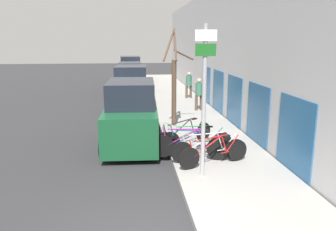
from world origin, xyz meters
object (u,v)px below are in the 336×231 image
signpost (204,96)px  bicycle_3 (194,145)px  bicycle_0 (214,153)px  parked_car_0 (132,115)px  pedestrian_near (199,92)px  bicycle_1 (209,149)px  pedestrian_far (189,83)px  parked_car_2 (130,80)px  parked_car_1 (132,90)px  bicycle_2 (190,146)px  bicycle_4 (196,140)px  street_tree (174,85)px  parked_car_3 (130,71)px  bicycle_5 (185,135)px

signpost → bicycle_3: size_ratio=2.02×
bicycle_0 → parked_car_0: size_ratio=0.46×
parked_car_0 → pedestrian_near: parked_car_0 is taller
parked_car_0 → bicycle_3: bearing=-43.8°
bicycle_1 → pedestrian_far: bearing=-9.2°
parked_car_2 → parked_car_1: bearing=-87.9°
bicycle_1 → parked_car_0: size_ratio=0.48×
bicycle_2 → bicycle_4: size_ratio=1.02×
bicycle_4 → street_tree: bearing=13.8°
bicycle_0 → bicycle_4: 1.38m
pedestrian_near → street_tree: street_tree is taller
bicycle_3 → parked_car_3: size_ratio=0.45×
signpost → parked_car_1: bearing=101.0°
signpost → bicycle_5: bearing=91.9°
bicycle_1 → parked_car_0: bearing=39.6°
bicycle_2 → parked_car_2: parked_car_2 is taller
parked_car_0 → street_tree: bearing=49.1°
parked_car_1 → parked_car_2: parked_car_1 is taller
bicycle_4 → parked_car_0: 2.64m
bicycle_0 → bicycle_4: size_ratio=0.95×
bicycle_0 → pedestrian_near: pedestrian_near is taller
signpost → bicycle_1: (0.43, 1.00, -1.78)m
bicycle_0 → parked_car_2: size_ratio=0.47×
bicycle_2 → parked_car_3: bearing=20.9°
pedestrian_near → street_tree: size_ratio=0.41×
signpost → bicycle_1: signpost is taller
parked_car_3 → signpost: bearing=-87.5°
parked_car_3 → pedestrian_far: parked_car_3 is taller
bicycle_5 → pedestrian_far: size_ratio=1.30×
pedestrian_near → pedestrian_far: pedestrian_near is taller
bicycle_4 → bicycle_5: 0.53m
parked_car_3 → bicycle_5: bearing=-87.1°
bicycle_0 → parked_car_1: 9.11m
bicycle_3 → parked_car_0: parked_car_0 is taller
bicycle_3 → bicycle_4: bearing=4.0°
bicycle_3 → pedestrian_near: (1.58, 6.91, 0.59)m
signpost → bicycle_0: (0.51, 0.71, -1.79)m
parked_car_0 → parked_car_3: bearing=92.8°
bicycle_1 → bicycle_2: (-0.52, 0.31, 0.02)m
parked_car_3 → pedestrian_near: 13.21m
signpost → bicycle_3: (0.06, 1.53, -1.80)m
bicycle_0 → parked_car_1: (-2.35, 8.78, 0.56)m
bicycle_0 → bicycle_2: bearing=26.7°
bicycle_2 → bicycle_3: bearing=-20.7°
parked_car_0 → pedestrian_near: size_ratio=2.87×
bicycle_1 → bicycle_4: bearing=7.6°
parked_car_1 → bicycle_2: bearing=-74.9°
bicycle_5 → pedestrian_far: pedestrian_far is taller
bicycle_2 → bicycle_5: 1.17m
bicycle_0 → street_tree: (-0.57, 4.75, 1.35)m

